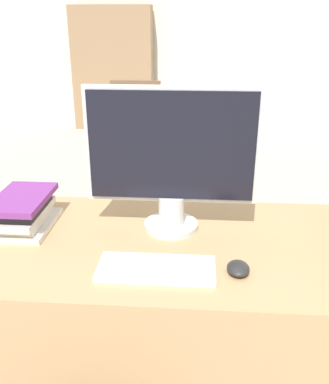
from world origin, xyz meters
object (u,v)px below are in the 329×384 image
object	(u,v)px
keyboard	(155,269)
far_chair	(135,133)
monitor	(172,158)
mouse	(238,268)
book_stack	(21,212)

from	to	relation	value
keyboard	far_chair	world-z (taller)	far_chair
monitor	mouse	bearing A→B (deg)	-52.46
keyboard	book_stack	xyz separation A→B (m)	(-0.49, 0.25, 0.05)
keyboard	mouse	xyz separation A→B (m)	(0.24, 0.01, 0.01)
book_stack	far_chair	bearing A→B (deg)	88.42
monitor	mouse	xyz separation A→B (m)	(0.21, -0.27, -0.24)
keyboard	mouse	distance (m)	0.24
far_chair	keyboard	bearing A→B (deg)	-83.44
keyboard	book_stack	bearing A→B (deg)	153.34
monitor	keyboard	xyz separation A→B (m)	(-0.03, -0.28, -0.25)
monitor	far_chair	distance (m)	2.40
book_stack	far_chair	distance (m)	2.36
keyboard	book_stack	world-z (taller)	book_stack
mouse	keyboard	bearing A→B (deg)	-177.91
mouse	book_stack	bearing A→B (deg)	162.00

